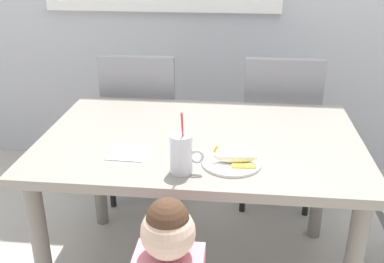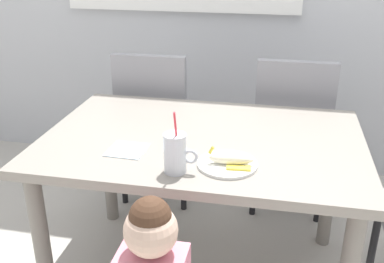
% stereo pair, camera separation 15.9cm
% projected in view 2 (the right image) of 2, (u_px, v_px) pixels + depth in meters
% --- Properties ---
extents(dining_table, '(1.38, 0.92, 0.75)m').
position_uv_depth(dining_table, '(202.00, 157.00, 2.00)').
color(dining_table, gray).
rests_on(dining_table, ground).
extents(dining_chair_left, '(0.44, 0.45, 0.96)m').
position_uv_depth(dining_chair_left, '(156.00, 119.00, 2.72)').
color(dining_chair_left, gray).
rests_on(dining_chair_left, ground).
extents(dining_chair_right, '(0.44, 0.44, 0.96)m').
position_uv_depth(dining_chair_right, '(291.00, 127.00, 2.60)').
color(dining_chair_right, gray).
rests_on(dining_chair_right, ground).
extents(milk_cup, '(0.13, 0.08, 0.25)m').
position_uv_depth(milk_cup, '(175.00, 155.00, 1.64)').
color(milk_cup, silver).
rests_on(milk_cup, dining_table).
extents(snack_plate, '(0.23, 0.23, 0.01)m').
position_uv_depth(snack_plate, '(227.00, 164.00, 1.71)').
color(snack_plate, white).
rests_on(snack_plate, dining_table).
extents(peeled_banana, '(0.17, 0.11, 0.07)m').
position_uv_depth(peeled_banana, '(232.00, 160.00, 1.69)').
color(peeled_banana, '#F4EAC6').
rests_on(peeled_banana, snack_plate).
extents(paper_napkin, '(0.16, 0.16, 0.00)m').
position_uv_depth(paper_napkin, '(127.00, 150.00, 1.83)').
color(paper_napkin, silver).
rests_on(paper_napkin, dining_table).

